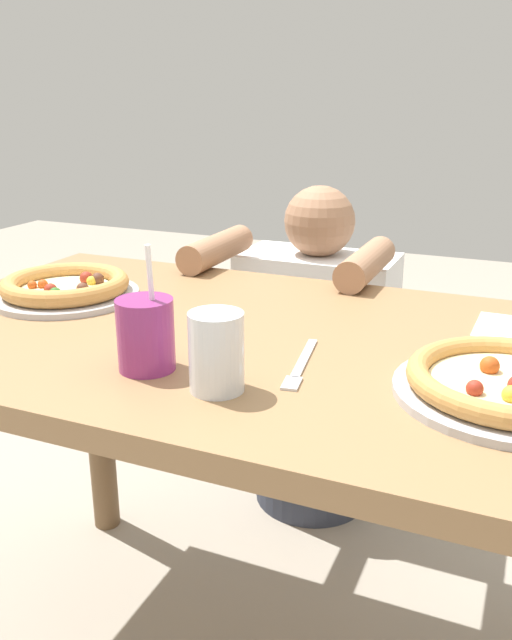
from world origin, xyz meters
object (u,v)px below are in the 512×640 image
(pizza_near, at_px, (510,384))
(drink_cup_colored, at_px, (146,334))
(fork, at_px, (301,366))
(water_cup_clear, at_px, (216,351))
(pizza_far, at_px, (66,288))
(diner_seated, at_px, (314,372))

(pizza_near, height_order, drink_cup_colored, drink_cup_colored)
(fork, bearing_deg, pizza_near, 2.17)
(pizza_near, distance_m, water_cup_clear, 0.40)
(pizza_far, height_order, water_cup_clear, water_cup_clear)
(pizza_near, xyz_separation_m, pizza_far, (-0.85, 0.14, 0.00))
(water_cup_clear, relative_size, fork, 0.56)
(pizza_far, distance_m, fork, 0.58)
(pizza_far, distance_m, diner_seated, 0.79)
(pizza_near, distance_m, pizza_far, 0.86)
(pizza_far, bearing_deg, diner_seated, 61.44)
(water_cup_clear, xyz_separation_m, fork, (0.08, 0.12, -0.06))
(pizza_far, distance_m, drink_cup_colored, 0.43)
(pizza_far, xyz_separation_m, diner_seated, (0.33, 0.61, -0.37))
(water_cup_clear, bearing_deg, pizza_near, 19.76)
(pizza_near, xyz_separation_m, drink_cup_colored, (-0.50, -0.11, 0.03))
(pizza_far, height_order, drink_cup_colored, drink_cup_colored)
(pizza_far, distance_m, water_cup_clear, 0.55)
(water_cup_clear, xyz_separation_m, diner_seated, (-0.15, 0.88, -0.40))
(pizza_far, relative_size, fork, 1.44)
(diner_seated, bearing_deg, pizza_far, -118.56)
(drink_cup_colored, xyz_separation_m, fork, (0.21, 0.10, -0.05))
(pizza_far, bearing_deg, pizza_near, -9.32)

